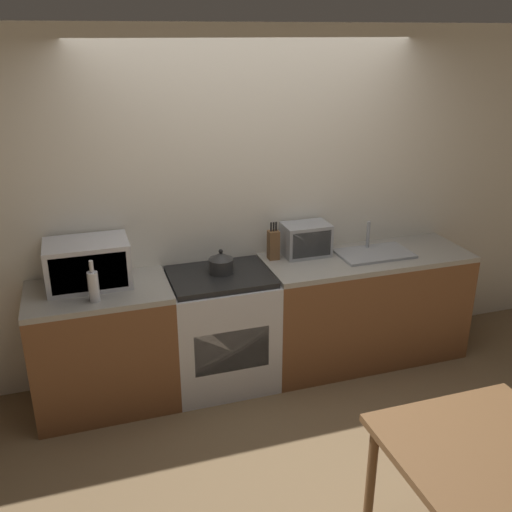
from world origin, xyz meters
The scene contains 12 objects.
ground_plane centered at (0.00, 0.00, 0.00)m, with size 16.00×16.00×0.00m, color brown.
wall_back centered at (0.00, 1.08, 1.30)m, with size 10.00×0.06×2.60m.
counter_left_run centered at (-1.20, 0.74, 0.45)m, with size 0.97×0.62×0.90m.
counter_right_run centered at (0.86, 0.74, 0.45)m, with size 1.64×0.62×0.90m.
stove_range centered at (-0.34, 0.74, 0.45)m, with size 0.76×0.62×0.90m.
kettle centered at (-0.32, 0.77, 0.98)m, with size 0.18×0.18×0.18m.
microwave centered at (-1.24, 0.84, 1.06)m, with size 0.56×0.37×0.32m.
bottle centered at (-1.22, 0.56, 1.01)m, with size 0.07×0.07×0.28m.
knife_block centered at (0.13, 0.90, 1.02)m, with size 0.08×0.08×0.30m.
toaster_oven centered at (0.40, 0.90, 1.03)m, with size 0.36×0.24×0.25m.
sink_basin centered at (0.92, 0.74, 0.92)m, with size 0.58×0.34×0.24m.
dining_table centered at (0.39, -1.27, 0.67)m, with size 0.87×0.79×0.77m.
Camera 1 is at (-1.25, -2.95, 2.54)m, focal length 40.00 mm.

